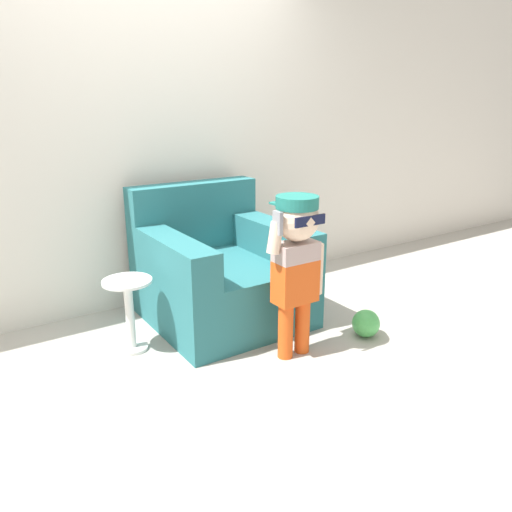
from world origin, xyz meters
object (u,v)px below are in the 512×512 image
object	(u,v)px
armchair	(219,273)
side_table	(129,308)
person_child	(296,252)
toy_ball	(366,323)

from	to	relation	value
armchair	side_table	world-z (taller)	armchair
armchair	side_table	xyz separation A→B (m)	(-0.71, -0.13, -0.05)
person_child	side_table	size ratio (longest dim) A/B	2.13
armchair	person_child	xyz separation A→B (m)	(0.10, -0.74, 0.33)
armchair	toy_ball	world-z (taller)	armchair
armchair	person_child	bearing A→B (deg)	-82.45
person_child	toy_ball	size ratio (longest dim) A/B	5.38
toy_ball	side_table	bearing A→B (deg)	153.24
side_table	toy_ball	world-z (taller)	side_table
toy_ball	armchair	bearing A→B (deg)	128.25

